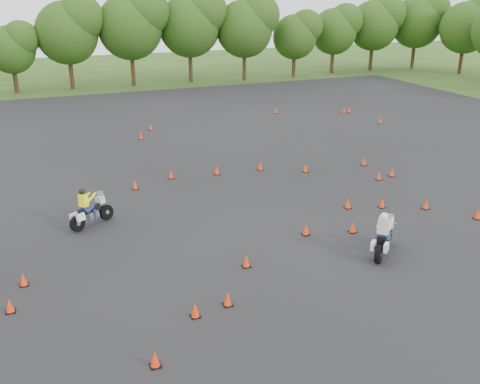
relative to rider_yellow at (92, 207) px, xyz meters
name	(u,v)px	position (x,y,z in m)	size (l,w,h in m)	color
ground	(279,256)	(6.20, -5.55, -0.86)	(140.00, 140.00, 0.00)	#2D5119
asphalt_pad	(224,201)	(6.20, 0.45, -0.85)	(62.00, 62.00, 0.00)	black
treeline	(154,46)	(9.87, 28.93, 3.70)	(86.95, 32.48, 10.34)	#274814
traffic_cones	(237,201)	(6.54, -0.28, -0.63)	(33.28, 32.67, 0.45)	#FF380A
rider_yellow	(92,207)	(0.00, 0.00, 0.00)	(2.20, 0.68, 1.70)	yellow
rider_white	(385,233)	(9.99, -6.91, 0.03)	(2.29, 0.70, 1.77)	beige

